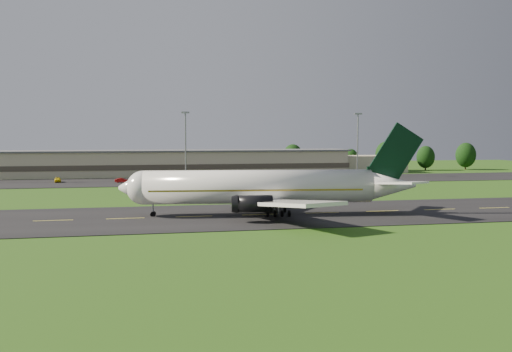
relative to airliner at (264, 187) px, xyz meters
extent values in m
plane|color=#254A12|center=(-11.68, 0.09, -4.66)|extent=(360.00, 360.00, 0.00)
cube|color=black|center=(-11.68, 0.09, -4.61)|extent=(220.00, 30.00, 0.10)
cube|color=black|center=(-11.68, 72.09, -4.61)|extent=(260.00, 30.00, 0.10)
cylinder|color=white|center=(-0.85, 0.09, 0.14)|extent=(38.38, 9.72, 5.60)
sphere|color=white|center=(-19.74, 2.17, 0.14)|extent=(5.60, 5.60, 5.60)
cone|color=white|center=(-21.72, 2.39, 0.14)|extent=(4.56, 5.78, 5.38)
cone|color=white|center=(21.51, -2.37, 0.14)|extent=(9.55, 6.44, 5.49)
cube|color=olive|center=(-1.35, 0.15, -0.21)|extent=(35.41, 9.43, 0.28)
cube|color=black|center=(-20.33, 2.24, 0.69)|extent=(2.32, 3.20, 0.65)
cube|color=white|center=(1.43, -11.22, -1.36)|extent=(12.44, 20.21, 2.20)
cube|color=white|center=(3.83, 10.64, -1.36)|extent=(15.61, 19.92, 2.20)
cube|color=white|center=(20.97, -7.34, 1.04)|extent=(6.86, 9.38, 0.91)
cube|color=white|center=(22.06, 2.60, 1.04)|extent=(8.09, 9.28, 0.91)
cube|color=black|center=(20.02, -2.20, 1.94)|extent=(5.03, 1.09, 3.00)
cube|color=black|center=(22.51, -2.48, 5.64)|extent=(9.43, 1.48, 10.55)
cylinder|color=black|center=(-3.22, -7.69, -1.76)|extent=(5.86, 3.30, 2.70)
cylinder|color=black|center=(-1.47, 8.21, -1.76)|extent=(5.86, 3.30, 2.70)
cube|color=#BAAE8E|center=(-11.68, 96.09, -0.66)|extent=(120.00, 15.00, 8.00)
cube|color=#4C4438|center=(-11.68, 96.09, -1.46)|extent=(121.00, 15.40, 1.60)
cube|color=#595B60|center=(-11.68, 96.09, 3.49)|extent=(122.00, 16.00, 0.50)
cube|color=#BAAE8E|center=(58.32, 98.09, -1.66)|extent=(28.00, 11.00, 6.00)
cylinder|color=gray|center=(-6.68, 80.09, 5.34)|extent=(0.44, 0.44, 20.00)
cube|color=gray|center=(-6.68, 80.09, 15.44)|extent=(2.40, 1.20, 0.50)
cylinder|color=gray|center=(48.32, 80.09, 5.34)|extent=(0.44, 0.44, 20.00)
cube|color=gray|center=(48.32, 80.09, 15.44)|extent=(2.40, 1.20, 0.50)
cylinder|color=black|center=(-45.12, 104.86, -3.39)|extent=(0.56, 0.56, 2.54)
ellipsoid|color=black|center=(-45.12, 104.86, -0.29)|extent=(5.93, 5.93, 7.41)
cylinder|color=black|center=(34.03, 106.44, -3.09)|extent=(0.56, 0.56, 3.14)
ellipsoid|color=black|center=(34.03, 106.44, 0.75)|extent=(7.34, 7.34, 9.17)
cylinder|color=black|center=(56.25, 106.93, -3.37)|extent=(0.56, 0.56, 2.58)
ellipsoid|color=black|center=(56.25, 106.93, -0.22)|extent=(6.02, 6.02, 7.52)
cylinder|color=black|center=(70.43, 107.11, -2.95)|extent=(0.56, 0.56, 3.43)
ellipsoid|color=black|center=(70.43, 107.11, 1.24)|extent=(7.99, 7.99, 9.99)
cylinder|color=black|center=(85.69, 105.34, -3.21)|extent=(0.56, 0.56, 2.90)
ellipsoid|color=black|center=(85.69, 105.34, 0.33)|extent=(6.76, 6.76, 8.46)
cylinder|color=black|center=(102.80, 105.94, -3.03)|extent=(0.56, 0.56, 3.26)
ellipsoid|color=black|center=(102.80, 105.94, 0.95)|extent=(7.61, 7.61, 9.51)
imported|color=gold|center=(-42.93, 74.52, -3.82)|extent=(2.41, 4.56, 1.48)
imported|color=#A30B0A|center=(-25.24, 70.19, -3.94)|extent=(3.99, 2.12, 1.25)
imported|color=white|center=(1.29, 72.08, -3.82)|extent=(2.82, 5.47, 1.47)
imported|color=gold|center=(44.44, 71.49, -3.96)|extent=(4.49, 3.17, 1.21)
camera|label=1|loc=(-20.26, -92.64, 8.85)|focal=40.00mm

